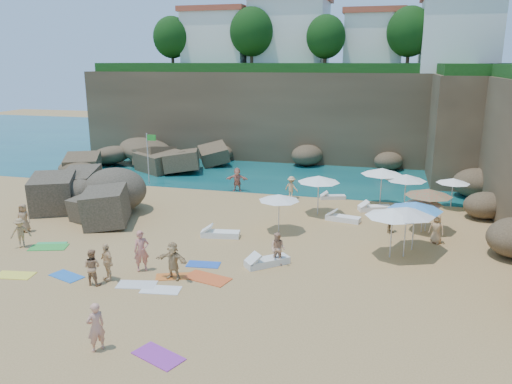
% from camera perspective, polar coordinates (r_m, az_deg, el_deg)
% --- Properties ---
extents(ground, '(120.00, 120.00, 0.00)m').
position_cam_1_polar(ground, '(25.85, -6.03, -5.64)').
color(ground, tan).
rests_on(ground, ground).
extents(seawater, '(120.00, 120.00, 0.00)m').
position_cam_1_polar(seawater, '(54.07, 5.33, 5.12)').
color(seawater, '#0C4751').
rests_on(seawater, ground).
extents(cliff_back, '(44.00, 8.00, 8.00)m').
position_cam_1_polar(cliff_back, '(48.33, 6.79, 8.73)').
color(cliff_back, brown).
rests_on(cliff_back, ground).
extents(cliff_corner, '(10.00, 12.00, 8.00)m').
position_cam_1_polar(cliff_corner, '(43.66, 25.79, 6.75)').
color(cliff_corner, brown).
rests_on(cliff_corner, ground).
extents(rock_promontory, '(12.00, 7.00, 2.00)m').
position_cam_1_polar(rock_promontory, '(44.29, -12.03, 2.73)').
color(rock_promontory, brown).
rests_on(rock_promontory, ground).
extents(clifftop_buildings, '(28.48, 9.48, 7.00)m').
position_cam_1_polar(clifftop_buildings, '(48.79, 8.37, 17.25)').
color(clifftop_buildings, white).
rests_on(clifftop_buildings, cliff_back).
extents(clifftop_trees, '(35.60, 23.82, 4.40)m').
position_cam_1_polar(clifftop_trees, '(42.37, 9.88, 17.63)').
color(clifftop_trees, '#11380F').
rests_on(clifftop_trees, ground).
extents(marina_masts, '(3.10, 0.10, 6.00)m').
position_cam_1_polar(marina_masts, '(58.67, -10.88, 8.63)').
color(marina_masts, white).
rests_on(marina_masts, ground).
extents(rock_outcrop, '(8.22, 7.02, 2.81)m').
position_cam_1_polar(rock_outcrop, '(32.34, -18.45, -2.14)').
color(rock_outcrop, brown).
rests_on(rock_outcrop, ground).
extents(flag_pole, '(0.75, 0.08, 3.85)m').
position_cam_1_polar(flag_pole, '(37.76, -12.12, 4.48)').
color(flag_pole, silver).
rests_on(flag_pole, ground).
extents(parasol_0, '(2.52, 2.52, 2.38)m').
position_cam_1_polar(parasol_0, '(29.83, 7.18, 1.49)').
color(parasol_0, silver).
rests_on(parasol_0, ground).
extents(parasol_1, '(2.44, 2.44, 2.31)m').
position_cam_1_polar(parasol_1, '(31.66, 16.79, 1.61)').
color(parasol_1, silver).
rests_on(parasol_1, ground).
extents(parasol_2, '(2.03, 2.03, 1.92)m').
position_cam_1_polar(parasol_2, '(33.33, 21.62, 1.20)').
color(parasol_2, silver).
rests_on(parasol_2, ground).
extents(parasol_3, '(2.61, 2.61, 2.47)m').
position_cam_1_polar(parasol_3, '(32.30, 14.21, 2.31)').
color(parasol_3, silver).
rests_on(parasol_3, ground).
extents(parasol_5, '(2.21, 2.21, 2.09)m').
position_cam_1_polar(parasol_5, '(26.63, 2.65, -0.63)').
color(parasol_5, silver).
rests_on(parasol_5, ground).
extents(parasol_6, '(2.51, 2.51, 2.38)m').
position_cam_1_polar(parasol_6, '(28.14, 19.12, -0.04)').
color(parasol_6, silver).
rests_on(parasol_6, ground).
extents(parasol_7, '(1.99, 1.99, 1.88)m').
position_cam_1_polar(parasol_7, '(28.01, 18.63, -1.02)').
color(parasol_7, silver).
rests_on(parasol_7, ground).
extents(parasol_8, '(2.54, 2.54, 2.40)m').
position_cam_1_polar(parasol_8, '(23.84, 15.38, -2.28)').
color(parasol_8, silver).
rests_on(parasol_8, ground).
extents(parasol_10, '(2.59, 2.59, 2.45)m').
position_cam_1_polar(parasol_10, '(25.08, 17.76, -1.52)').
color(parasol_10, silver).
rests_on(parasol_10, ground).
extents(parasol_11, '(2.59, 2.59, 2.44)m').
position_cam_1_polar(parasol_11, '(24.10, 16.86, -2.11)').
color(parasol_11, silver).
rests_on(parasol_11, ground).
extents(lounger_0, '(2.11, 1.34, 0.31)m').
position_cam_1_polar(lounger_0, '(31.69, 13.41, -1.82)').
color(lounger_0, white).
rests_on(lounger_0, ground).
extents(lounger_1, '(1.76, 1.03, 0.26)m').
position_cam_1_polar(lounger_1, '(33.83, 8.78, -0.58)').
color(lounger_1, silver).
rests_on(lounger_1, ground).
extents(lounger_2, '(1.81, 1.62, 0.28)m').
position_cam_1_polar(lounger_2, '(32.56, 18.44, -1.77)').
color(lounger_2, white).
rests_on(lounger_2, ground).
extents(lounger_3, '(2.10, 0.98, 0.31)m').
position_cam_1_polar(lounger_3, '(26.37, -4.09, -4.82)').
color(lounger_3, white).
rests_on(lounger_3, ground).
extents(lounger_4, '(2.05, 1.03, 0.31)m').
position_cam_1_polar(lounger_4, '(29.29, 9.91, -3.00)').
color(lounger_4, white).
rests_on(lounger_4, ground).
extents(lounger_5, '(1.99, 1.88, 0.32)m').
position_cam_1_polar(lounger_5, '(22.80, 1.29, -7.98)').
color(lounger_5, silver).
rests_on(lounger_5, ground).
extents(towel_0, '(1.67, 1.20, 0.03)m').
position_cam_1_polar(towel_0, '(23.20, -20.83, -8.97)').
color(towel_0, blue).
rests_on(towel_0, ground).
extents(towel_2, '(1.62, 1.20, 0.03)m').
position_cam_1_polar(towel_2, '(21.98, -9.47, -9.51)').
color(towel_2, orange).
rests_on(towel_2, ground).
extents(towel_3, '(1.98, 1.40, 0.03)m').
position_cam_1_polar(towel_3, '(26.94, -22.63, -5.85)').
color(towel_3, green).
rests_on(towel_3, ground).
extents(towel_4, '(1.73, 1.05, 0.03)m').
position_cam_1_polar(towel_4, '(24.17, -25.87, -8.55)').
color(towel_4, yellow).
rests_on(towel_4, ground).
extents(towel_5, '(1.73, 1.11, 0.03)m').
position_cam_1_polar(towel_5, '(21.53, -13.47, -10.26)').
color(towel_5, silver).
rests_on(towel_5, ground).
extents(towel_6, '(1.85, 1.40, 0.03)m').
position_cam_1_polar(towel_6, '(16.72, -11.09, -17.92)').
color(towel_6, purple).
rests_on(towel_6, ground).
extents(towel_8, '(1.57, 0.92, 0.03)m').
position_cam_1_polar(towel_8, '(23.02, -6.03, -8.23)').
color(towel_8, blue).
rests_on(towel_8, ground).
extents(towel_10, '(2.13, 1.43, 0.03)m').
position_cam_1_polar(towel_10, '(21.62, -5.58, -9.78)').
color(towel_10, '#DC5322').
rests_on(towel_10, ground).
extents(towel_11, '(1.66, 1.19, 0.03)m').
position_cam_1_polar(towel_11, '(27.27, -22.43, -5.59)').
color(towel_11, '#33B35D').
rests_on(towel_11, ground).
extents(towel_13, '(1.68, 1.01, 0.03)m').
position_cam_1_polar(towel_13, '(20.88, -10.83, -10.92)').
color(towel_13, white).
rests_on(towel_13, ground).
extents(person_stand_1, '(0.77, 0.61, 1.54)m').
position_cam_1_polar(person_stand_1, '(21.78, -18.23, -8.14)').
color(person_stand_1, '#AA7B55').
rests_on(person_stand_1, ground).
extents(person_stand_2, '(1.05, 0.72, 1.50)m').
position_cam_1_polar(person_stand_2, '(33.59, 4.06, 0.54)').
color(person_stand_2, tan).
rests_on(person_stand_2, ground).
extents(person_stand_3, '(0.69, 0.96, 1.51)m').
position_cam_1_polar(person_stand_3, '(27.71, 15.09, -3.03)').
color(person_stand_3, '#9D7D4E').
rests_on(person_stand_3, ground).
extents(person_stand_4, '(0.84, 0.64, 1.52)m').
position_cam_1_polar(person_stand_4, '(26.86, 19.94, -3.97)').
color(person_stand_4, tan).
rests_on(person_stand_4, ground).
extents(person_stand_5, '(1.60, 0.63, 1.68)m').
position_cam_1_polar(person_stand_5, '(35.39, -2.17, 1.45)').
color(person_stand_5, tan).
rests_on(person_stand_5, ground).
extents(person_stand_6, '(0.66, 0.72, 1.65)m').
position_cam_1_polar(person_stand_6, '(17.10, -17.84, -14.46)').
color(person_stand_6, tan).
rests_on(person_stand_6, ground).
extents(person_lie_0, '(1.64, 1.74, 0.39)m').
position_cam_1_polar(person_lie_0, '(27.46, -25.19, -5.35)').
color(person_lie_0, '#A17E50').
rests_on(person_lie_0, ground).
extents(person_lie_1, '(1.65, 1.85, 0.39)m').
position_cam_1_polar(person_lie_1, '(22.20, -16.56, -9.17)').
color(person_lie_1, '#E9BC84').
rests_on(person_lie_1, ground).
extents(person_lie_2, '(1.08, 1.66, 0.41)m').
position_cam_1_polar(person_lie_2, '(29.80, -24.90, -3.78)').
color(person_lie_2, '#9F764F').
rests_on(person_lie_2, ground).
extents(person_lie_3, '(1.73, 1.83, 0.43)m').
position_cam_1_polar(person_lie_3, '(21.68, -9.41, -9.27)').
color(person_lie_3, tan).
rests_on(person_lie_3, ground).
extents(person_lie_4, '(1.58, 1.87, 0.44)m').
position_cam_1_polar(person_lie_4, '(22.74, -12.85, -8.27)').
color(person_lie_4, '#C47162').
rests_on(person_lie_4, ground).
extents(person_lie_5, '(0.97, 1.61, 0.57)m').
position_cam_1_polar(person_lie_5, '(22.75, 2.49, -7.70)').
color(person_lie_5, tan).
rests_on(person_lie_5, ground).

